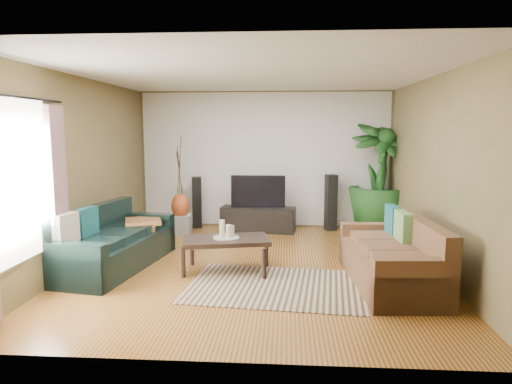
# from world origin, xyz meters

# --- Properties ---
(floor) EXTENTS (5.50, 5.50, 0.00)m
(floor) POSITION_xyz_m (0.00, 0.00, 0.00)
(floor) COLOR olive
(floor) RESTS_ON ground
(ceiling) EXTENTS (5.50, 5.50, 0.00)m
(ceiling) POSITION_xyz_m (0.00, 0.00, 2.70)
(ceiling) COLOR white
(ceiling) RESTS_ON ground
(wall_back) EXTENTS (5.00, 0.00, 5.00)m
(wall_back) POSITION_xyz_m (0.00, 2.75, 1.35)
(wall_back) COLOR brown
(wall_back) RESTS_ON ground
(wall_front) EXTENTS (5.00, 0.00, 5.00)m
(wall_front) POSITION_xyz_m (0.00, -2.75, 1.35)
(wall_front) COLOR brown
(wall_front) RESTS_ON ground
(wall_left) EXTENTS (0.00, 5.50, 5.50)m
(wall_left) POSITION_xyz_m (-2.50, 0.00, 1.35)
(wall_left) COLOR brown
(wall_left) RESTS_ON ground
(wall_right) EXTENTS (0.00, 5.50, 5.50)m
(wall_right) POSITION_xyz_m (2.50, 0.00, 1.35)
(wall_right) COLOR brown
(wall_right) RESTS_ON ground
(backwall_panel) EXTENTS (4.90, 0.00, 4.90)m
(backwall_panel) POSITION_xyz_m (0.00, 2.74, 1.35)
(backwall_panel) COLOR white
(backwall_panel) RESTS_ON ground
(window_pane) EXTENTS (0.00, 1.80, 1.80)m
(window_pane) POSITION_xyz_m (-2.48, -1.60, 1.40)
(window_pane) COLOR white
(window_pane) RESTS_ON ground
(curtain_far) EXTENTS (0.08, 0.35, 2.20)m
(curtain_far) POSITION_xyz_m (-2.43, -0.85, 1.15)
(curtain_far) COLOR gray
(curtain_far) RESTS_ON ground
(curtain_rod) EXTENTS (0.03, 1.90, 0.03)m
(curtain_rod) POSITION_xyz_m (-2.43, -1.60, 2.30)
(curtain_rod) COLOR black
(curtain_rod) RESTS_ON ground
(sofa_left) EXTENTS (1.27, 2.30, 0.85)m
(sofa_left) POSITION_xyz_m (-2.00, -0.18, 0.42)
(sofa_left) COLOR black
(sofa_left) RESTS_ON floor
(sofa_right) EXTENTS (1.03, 2.06, 0.85)m
(sofa_right) POSITION_xyz_m (1.76, -0.66, 0.42)
(sofa_right) COLOR brown
(sofa_right) RESTS_ON floor
(area_rug) EXTENTS (2.33, 1.75, 0.01)m
(area_rug) POSITION_xyz_m (0.32, -0.85, 0.01)
(area_rug) COLOR tan
(area_rug) RESTS_ON floor
(coffee_table) EXTENTS (1.27, 0.86, 0.47)m
(coffee_table) POSITION_xyz_m (-0.38, -0.29, 0.24)
(coffee_table) COLOR black
(coffee_table) RESTS_ON floor
(candle_tray) EXTENTS (0.36, 0.36, 0.02)m
(candle_tray) POSITION_xyz_m (-0.38, -0.29, 0.48)
(candle_tray) COLOR gray
(candle_tray) RESTS_ON coffee_table
(candle_tall) EXTENTS (0.07, 0.07, 0.23)m
(candle_tall) POSITION_xyz_m (-0.44, -0.26, 0.61)
(candle_tall) COLOR beige
(candle_tall) RESTS_ON candle_tray
(candle_mid) EXTENTS (0.07, 0.07, 0.18)m
(candle_mid) POSITION_xyz_m (-0.34, -0.33, 0.58)
(candle_mid) COLOR #EBE7C7
(candle_mid) RESTS_ON candle_tray
(candle_short) EXTENTS (0.07, 0.07, 0.15)m
(candle_short) POSITION_xyz_m (-0.31, -0.23, 0.56)
(candle_short) COLOR beige
(candle_short) RESTS_ON candle_tray
(tv_stand) EXTENTS (1.46, 0.61, 0.47)m
(tv_stand) POSITION_xyz_m (-0.10, 2.25, 0.24)
(tv_stand) COLOR black
(tv_stand) RESTS_ON floor
(television) EXTENTS (1.04, 0.06, 0.61)m
(television) POSITION_xyz_m (-0.10, 2.27, 0.78)
(television) COLOR black
(television) RESTS_ON tv_stand
(speaker_left) EXTENTS (0.22, 0.24, 1.02)m
(speaker_left) POSITION_xyz_m (-1.34, 2.50, 0.51)
(speaker_left) COLOR black
(speaker_left) RESTS_ON floor
(speaker_right) EXTENTS (0.25, 0.26, 1.09)m
(speaker_right) POSITION_xyz_m (1.30, 2.46, 0.54)
(speaker_right) COLOR black
(speaker_right) RESTS_ON floor
(potted_plant) EXTENTS (1.33, 1.33, 2.10)m
(potted_plant) POSITION_xyz_m (2.23, 2.50, 1.05)
(potted_plant) COLOR #174416
(potted_plant) RESTS_ON floor
(plant_pot) EXTENTS (0.39, 0.39, 0.30)m
(plant_pot) POSITION_xyz_m (2.23, 2.50, 0.15)
(plant_pot) COLOR black
(plant_pot) RESTS_ON floor
(pedestal) EXTENTS (0.37, 0.37, 0.36)m
(pedestal) POSITION_xyz_m (-1.53, 1.91, 0.18)
(pedestal) COLOR gray
(pedestal) RESTS_ON floor
(vase) EXTENTS (0.33, 0.33, 0.47)m
(vase) POSITION_xyz_m (-1.53, 1.91, 0.53)
(vase) COLOR #95401B
(vase) RESTS_ON pedestal
(side_table) EXTENTS (0.68, 0.68, 0.56)m
(side_table) POSITION_xyz_m (-1.78, 0.48, 0.28)
(side_table) COLOR brown
(side_table) RESTS_ON floor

